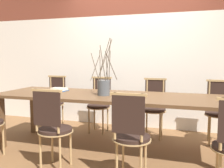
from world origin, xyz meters
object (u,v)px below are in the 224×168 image
object	(u,v)px
vase_centerpiece	(104,87)
book_stack	(59,90)
dining_table	(112,101)
chair_far_center	(154,105)
chair_near_center	(131,133)

from	to	relation	value
vase_centerpiece	book_stack	bearing A→B (deg)	165.83
dining_table	chair_far_center	distance (m)	0.93
dining_table	chair_near_center	world-z (taller)	chair_near_center
dining_table	chair_near_center	size ratio (longest dim) A/B	3.46
book_stack	chair_far_center	bearing A→B (deg)	25.63
book_stack	vase_centerpiece	bearing A→B (deg)	-14.17
dining_table	book_stack	distance (m)	0.90
chair_near_center	book_stack	distance (m)	1.65
dining_table	chair_near_center	distance (m)	0.92
chair_near_center	vase_centerpiece	world-z (taller)	vase_centerpiece
chair_far_center	chair_near_center	bearing A→B (deg)	89.60
chair_near_center	vase_centerpiece	xyz separation A→B (m)	(-0.55, 0.72, 0.38)
chair_near_center	chair_far_center	size ratio (longest dim) A/B	1.00
chair_far_center	vase_centerpiece	size ratio (longest dim) A/B	1.22
chair_far_center	book_stack	distance (m)	1.52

